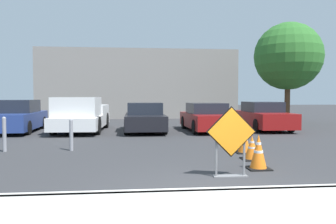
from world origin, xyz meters
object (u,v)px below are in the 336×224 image
object	(u,v)px
road_closed_sign	(231,138)
traffic_cone_second	(252,148)
parked_car_nearest	(18,117)
parked_car_fourth	(263,116)
traffic_cone_nearest	(258,152)
pickup_truck	(81,116)
traffic_cone_third	(244,140)
bollard_nearest	(71,134)
parked_car_third	(207,118)
bollard_second	(4,133)
parked_car_second	(145,118)

from	to	relation	value
road_closed_sign	traffic_cone_second	xyz separation A→B (m)	(1.08, 1.73, -0.49)
parked_car_nearest	parked_car_fourth	xyz separation A→B (m)	(11.87, -0.02, -0.04)
traffic_cone_nearest	parked_car_nearest	xyz separation A→B (m)	(-8.27, 8.77, 0.30)
parked_car_nearest	pickup_truck	bearing A→B (deg)	170.47
pickup_truck	traffic_cone_third	bearing A→B (deg)	133.55
traffic_cone_second	traffic_cone_third	world-z (taller)	traffic_cone_third
traffic_cone_second	bollard_nearest	bearing A→B (deg)	158.72
parked_car_third	bollard_second	bearing A→B (deg)	33.59
road_closed_sign	parked_car_fourth	distance (m)	10.40
traffic_cone_nearest	parked_car_fourth	xyz separation A→B (m)	(3.60, 8.75, 0.26)
traffic_cone_third	parked_car_second	distance (m)	6.79
road_closed_sign	parked_car_second	world-z (taller)	road_closed_sign
traffic_cone_second	bollard_second	size ratio (longest dim) A/B	0.60
parked_car_second	traffic_cone_nearest	bearing A→B (deg)	105.50
parked_car_third	bollard_second	world-z (taller)	parked_car_third
parked_car_nearest	parked_car_fourth	distance (m)	11.87
traffic_cone_third	parked_car_second	world-z (taller)	parked_car_second
traffic_cone_nearest	parked_car_third	distance (m)	8.30
pickup_truck	bollard_second	xyz separation A→B (m)	(-1.36, -5.42, -0.18)
traffic_cone_second	parked_car_second	world-z (taller)	parked_car_second
road_closed_sign	traffic_cone_nearest	size ratio (longest dim) A/B	1.83
traffic_cone_nearest	bollard_nearest	distance (m)	5.60
parked_car_nearest	traffic_cone_third	bearing A→B (deg)	139.41
parked_car_third	parked_car_second	bearing A→B (deg)	-3.12
road_closed_sign	parked_car_nearest	world-z (taller)	parked_car_nearest
parked_car_third	parked_car_fourth	xyz separation A→B (m)	(2.97, 0.47, 0.02)
parked_car_nearest	parked_car_fourth	world-z (taller)	parked_car_nearest
traffic_cone_nearest	traffic_cone_second	world-z (taller)	traffic_cone_nearest
traffic_cone_third	bollard_second	bearing A→B (deg)	172.69
parked_car_second	parked_car_fourth	bearing A→B (deg)	-176.06
road_closed_sign	pickup_truck	world-z (taller)	pickup_truck
parked_car_third	parked_car_nearest	bearing A→B (deg)	-5.41
pickup_truck	bollard_second	bearing A→B (deg)	77.50
traffic_cone_second	parked_car_third	distance (m)	7.22
traffic_cone_third	traffic_cone_nearest	bearing A→B (deg)	-100.38
road_closed_sign	parked_car_third	size ratio (longest dim) A/B	0.34
bollard_nearest	parked_car_nearest	bearing A→B (deg)	121.64
parked_car_third	traffic_cone_third	bearing A→B (deg)	85.50
parked_car_nearest	parked_car_third	distance (m)	8.92
parked_car_second	road_closed_sign	bearing A→B (deg)	99.29
traffic_cone_third	pickup_truck	bearing A→B (deg)	132.01
parked_car_second	bollard_nearest	bearing A→B (deg)	65.65
traffic_cone_third	pickup_truck	distance (m)	8.52
traffic_cone_third	parked_car_fourth	size ratio (longest dim) A/B	0.17
traffic_cone_third	parked_car_second	bearing A→B (deg)	113.64
traffic_cone_nearest	parked_car_second	xyz separation A→B (m)	(-2.34, 8.32, 0.25)
traffic_cone_nearest	pickup_truck	xyz separation A→B (m)	(-5.31, 8.43, 0.35)
road_closed_sign	traffic_cone_third	distance (m)	3.05
parked_car_second	bollard_nearest	world-z (taller)	parked_car_second
traffic_cone_second	parked_car_fourth	size ratio (longest dim) A/B	0.14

